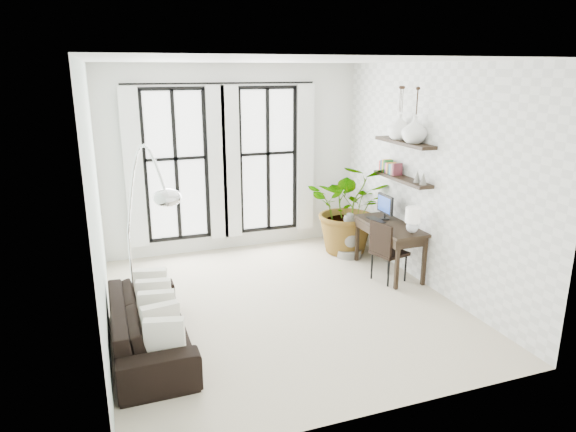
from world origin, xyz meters
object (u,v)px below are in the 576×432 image
sofa (149,325)px  buddha (349,238)px  desk_chair (386,248)px  plant (350,207)px  desk (391,229)px  arc_lamp (144,186)px

sofa → buddha: size_ratio=2.67×
buddha → desk_chair: bearing=-88.9°
sofa → buddha: bearing=-60.9°
sofa → desk_chair: size_ratio=2.22×
plant → desk_chair: size_ratio=1.72×
sofa → desk: size_ratio=1.54×
sofa → arc_lamp: bearing=-8.7°
plant → sofa: bearing=-148.6°
desk_chair → plant: bearing=72.3°
sofa → buddha: 4.01m
plant → arc_lamp: size_ratio=0.71×
desk → arc_lamp: bearing=-174.2°
sofa → buddha: (3.49, 1.97, 0.02)m
desk → buddha: 1.03m
plant → buddha: (-0.11, -0.22, -0.48)m
sofa → desk_chair: 3.62m
buddha → arc_lamp: bearing=-159.4°
sofa → arc_lamp: size_ratio=0.91×
arc_lamp → buddha: (3.39, 1.28, -1.44)m
sofa → buddha: buddha is taller
desk → buddha: (-0.25, 0.91, -0.41)m
plant → desk: (0.14, -1.13, -0.06)m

